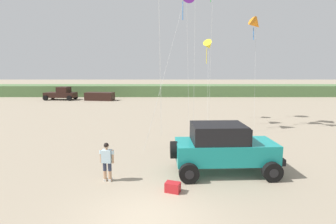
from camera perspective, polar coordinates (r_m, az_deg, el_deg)
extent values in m
plane|color=gray|center=(8.83, -4.70, -22.51)|extent=(220.00, 220.00, 0.00)
cube|color=#567A47|center=(46.72, -4.04, 4.79)|extent=(90.00, 6.10, 1.84)
cube|color=teal|center=(12.09, 12.35, -8.40)|extent=(4.48, 2.03, 0.90)
cube|color=teal|center=(12.51, 19.78, -6.38)|extent=(1.17, 1.74, 0.12)
cube|color=black|center=(11.78, 10.84, -4.54)|extent=(2.37, 1.86, 0.80)
cube|color=black|center=(12.12, 16.38, -4.55)|extent=(0.17, 1.67, 0.72)
cube|color=black|center=(12.94, 22.23, -8.97)|extent=(0.28, 1.81, 0.28)
cylinder|color=black|center=(11.69, 1.19, -8.29)|extent=(0.33, 0.79, 0.77)
cylinder|color=black|center=(13.73, 18.31, -9.08)|extent=(0.85, 0.34, 0.84)
cylinder|color=black|center=(13.73, 18.31, -9.08)|extent=(0.39, 0.34, 0.38)
cylinder|color=black|center=(11.95, 21.87, -12.10)|extent=(0.85, 0.34, 0.84)
cylinder|color=black|center=(11.95, 21.87, -12.10)|extent=(0.39, 0.34, 0.38)
cylinder|color=black|center=(12.93, 3.44, -9.77)|extent=(0.85, 0.34, 0.84)
cylinder|color=black|center=(12.93, 3.44, -9.77)|extent=(0.39, 0.34, 0.38)
cylinder|color=black|center=(11.02, 4.58, -13.28)|extent=(0.85, 0.34, 0.84)
cylinder|color=black|center=(11.02, 4.58, -13.28)|extent=(0.39, 0.34, 0.38)
cylinder|color=tan|center=(11.57, -13.70, -13.32)|extent=(0.14, 0.14, 0.49)
cylinder|color=#2D3347|center=(11.42, -13.77, -11.50)|extent=(0.15, 0.15, 0.36)
cube|color=silver|center=(11.68, -13.58, -14.14)|extent=(0.15, 0.27, 0.10)
cylinder|color=tan|center=(11.49, -12.65, -13.44)|extent=(0.14, 0.14, 0.49)
cylinder|color=#2D3347|center=(11.35, -12.72, -11.61)|extent=(0.15, 0.15, 0.36)
cube|color=silver|center=(11.60, -12.54, -14.26)|extent=(0.15, 0.27, 0.10)
cube|color=silver|center=(11.23, -13.34, -9.41)|extent=(0.43, 0.31, 0.54)
cylinder|color=tan|center=(11.33, -14.55, -9.35)|extent=(0.09, 0.09, 0.56)
cylinder|color=silver|center=(11.27, -14.59, -8.43)|extent=(0.11, 0.11, 0.16)
cylinder|color=tan|center=(11.15, -12.10, -9.56)|extent=(0.09, 0.09, 0.56)
cylinder|color=silver|center=(11.09, -12.13, -8.63)|extent=(0.11, 0.11, 0.16)
cylinder|color=tan|center=(11.14, -13.40, -7.90)|extent=(0.10, 0.10, 0.08)
sphere|color=tan|center=(11.10, -13.43, -7.18)|extent=(0.21, 0.21, 0.21)
sphere|color=black|center=(11.08, -13.46, -7.10)|extent=(0.21, 0.21, 0.21)
cube|color=#B21E23|center=(10.37, 1.00, -16.17)|extent=(0.65, 0.53, 0.38)
cube|color=black|center=(43.03, -22.56, 3.49)|extent=(4.74, 2.27, 0.76)
cube|color=black|center=(42.71, -21.96, 4.56)|extent=(1.74, 1.92, 0.84)
cylinder|color=black|center=(43.20, -19.71, 3.17)|extent=(0.78, 0.32, 0.76)
cylinder|color=black|center=(41.31, -20.89, 2.84)|extent=(0.78, 0.32, 0.76)
cylinder|color=black|center=(44.85, -24.03, 3.12)|extent=(0.78, 0.32, 0.76)
cylinder|color=black|center=(43.03, -25.35, 2.79)|extent=(0.78, 0.32, 0.76)
cube|color=black|center=(40.49, -14.81, 3.34)|extent=(4.41, 2.32, 1.20)
cone|color=orange|center=(23.47, 18.64, 17.82)|extent=(1.41, 1.15, 1.29)
cylinder|color=blue|center=(23.32, 18.17, 16.01)|extent=(0.05, 0.20, 0.99)
cylinder|color=silver|center=(21.75, 18.47, 7.63)|extent=(0.64, 2.86, 8.24)
cylinder|color=silver|center=(18.03, 5.82, 16.52)|extent=(0.30, 3.27, 13.73)
cylinder|color=silver|center=(21.85, 4.22, 15.60)|extent=(0.11, 4.46, 13.96)
cylinder|color=silver|center=(20.77, 9.33, 13.40)|extent=(0.32, 1.51, 12.21)
cylinder|color=silver|center=(19.00, -2.03, 18.78)|extent=(0.28, 2.52, 15.42)
cylinder|color=blue|center=(19.94, 3.21, 21.32)|extent=(0.05, 0.06, 1.27)
cylinder|color=silver|center=(16.88, -0.35, 10.13)|extent=(2.60, 5.23, 9.66)
cone|color=yellow|center=(24.60, 8.82, 14.20)|extent=(1.13, 1.35, 1.25)
cylinder|color=yellow|center=(24.52, 8.41, 12.04)|extent=(0.05, 0.20, 1.37)
cylinder|color=silver|center=(21.84, 8.68, 6.00)|extent=(0.77, 5.38, 6.72)
cylinder|color=silver|center=(19.37, -1.79, 12.75)|extent=(0.31, 2.67, 11.49)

